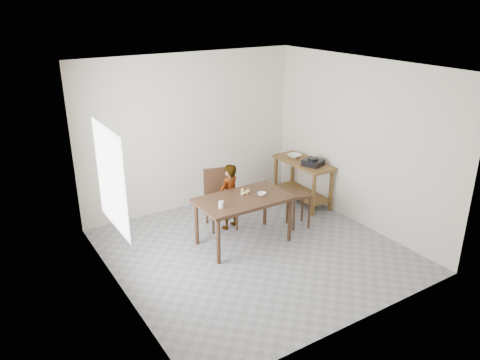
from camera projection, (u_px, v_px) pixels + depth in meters
floor at (254, 252)px, 6.99m from camera, size 4.00×4.00×0.04m
ceiling at (257, 65)px, 5.99m from camera, size 4.00×4.00×0.04m
wall_back at (190, 132)px, 8.08m from camera, size 4.00×0.04×2.70m
wall_front at (363, 221)px, 4.90m from camera, size 4.00×0.04×2.70m
wall_left at (113, 197)px, 5.48m from camera, size 0.04×4.00×2.70m
wall_right at (360, 143)px, 7.49m from camera, size 0.04×4.00×2.70m
window_pane at (110, 179)px, 5.61m from camera, size 0.02×1.10×1.30m
dining_table at (244, 220)px, 7.08m from camera, size 1.40×0.80×0.75m
prep_counter at (302, 182)px, 8.48m from camera, size 0.50×1.20×0.80m
child at (229, 197)px, 7.49m from camera, size 0.46×0.38×1.09m
dining_chair at (221, 200)px, 7.54m from camera, size 0.56×0.56×0.96m
stool at (298, 210)px, 7.64m from camera, size 0.40×0.40×0.58m
glass_tumbler at (221, 204)px, 6.61m from camera, size 0.10×0.10×0.09m
small_bowl at (262, 194)px, 7.02m from camera, size 0.17×0.17×0.04m
banana at (245, 192)px, 7.06m from camera, size 0.18×0.13×0.06m
serving_bowl at (295, 156)px, 8.51m from camera, size 0.30×0.30×0.06m
gas_burner at (313, 162)px, 8.11m from camera, size 0.40×0.40×0.10m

